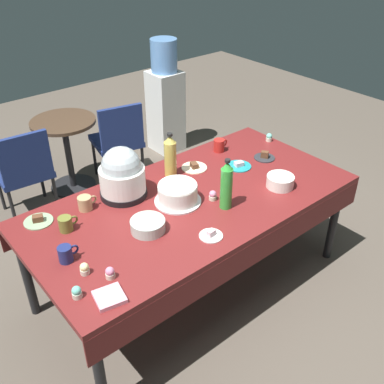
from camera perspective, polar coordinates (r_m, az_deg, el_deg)
The scene contains 27 objects.
ground at distance 3.41m, azimuth 0.00°, elevation -11.38°, with size 9.00×9.00×0.00m, color brown.
potluck_table at distance 2.98m, azimuth 0.00°, elevation -1.81°, with size 2.20×1.10×0.75m.
frosted_layer_cake at distance 2.87m, azimuth -1.84°, elevation -0.21°, with size 0.31×0.31×0.13m.
slow_cooker at distance 2.93m, azimuth -8.95°, elevation 2.22°, with size 0.31×0.31×0.35m.
glass_salad_bowl at distance 2.65m, azimuth -5.67°, elevation -4.26°, with size 0.21×0.21×0.07m, color #B2C6BC.
ceramic_snack_bowl at distance 3.10m, azimuth 11.21°, elevation 1.35°, with size 0.19×0.19×0.08m, color silver.
dessert_plate_teal at distance 3.32m, azimuth 6.01°, elevation 3.39°, with size 0.18×0.18×0.04m.
dessert_plate_white at distance 2.61m, azimuth 2.44°, elevation -5.51°, with size 0.14×0.14×0.04m.
dessert_plate_charcoal at distance 3.46m, azimuth 9.26°, elevation 4.49°, with size 0.16×0.16×0.06m.
dessert_plate_sage at distance 2.88m, azimuth -19.07°, elevation -3.46°, with size 0.18×0.18×0.05m.
dessert_plate_cream at distance 3.28m, azimuth 0.29°, elevation 3.22°, with size 0.19×0.19×0.04m.
cupcake_rose at distance 2.91m, azimuth 2.68°, elevation -0.45°, with size 0.05×0.05×0.07m.
cupcake_lemon at distance 2.31m, azimuth -14.53°, elevation -12.31°, with size 0.05×0.05×0.07m.
cupcake_mint at distance 3.72m, azimuth 9.83°, elevation 6.89°, with size 0.05×0.05×0.07m.
cupcake_cocoa at distance 2.42m, azimuth -13.59°, elevation -9.52°, with size 0.05×0.05×0.07m.
cupcake_vanilla at distance 2.37m, azimuth -10.44°, elevation -10.15°, with size 0.05×0.05×0.07m.
soda_bottle_ginger_ale at distance 3.13m, azimuth -2.79°, elevation 4.62°, with size 0.09×0.09×0.33m.
soda_bottle_lime_soda at distance 2.78m, azimuth 4.42°, elevation 0.85°, with size 0.08×0.08×0.35m.
coffee_mug_red at distance 3.51m, azimuth 3.51°, elevation 5.99°, with size 0.13×0.09×0.10m.
coffee_mug_olive at distance 2.74m, azimuth -15.82°, elevation -3.93°, with size 0.12×0.08×0.09m.
coffee_mug_tan at distance 2.89m, azimuth -13.49°, elevation -1.38°, with size 0.13×0.09×0.09m.
coffee_mug_navy at distance 2.52m, azimuth -15.83°, elevation -7.62°, with size 0.12×0.08×0.09m.
paper_napkin_stack at distance 2.28m, azimuth -10.51°, elevation -13.07°, with size 0.14×0.14×0.02m, color pink.
maroon_chair_left at distance 4.06m, azimuth -20.69°, elevation 2.82°, with size 0.47×0.47×0.85m.
maroon_chair_right at distance 4.39m, azimuth -9.41°, elevation 6.87°, with size 0.52×0.52×0.85m.
round_cafe_table at distance 4.40m, azimuth -15.78°, elevation 6.18°, with size 0.60×0.60×0.72m.
water_cooler at distance 5.00m, azimuth -3.43°, elevation 11.72°, with size 0.32×0.32×1.24m.
Camera 1 is at (-1.57, -1.88, 2.37)m, focal length 41.69 mm.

